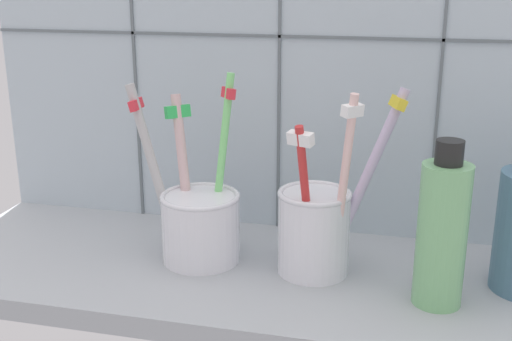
% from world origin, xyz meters
% --- Properties ---
extents(counter_slab, '(0.64, 0.22, 0.02)m').
position_xyz_m(counter_slab, '(0.00, 0.00, 0.01)').
color(counter_slab, '#9EA3A8').
rests_on(counter_slab, ground).
extents(tile_wall_back, '(0.64, 0.02, 0.45)m').
position_xyz_m(tile_wall_back, '(-0.00, 0.12, 0.23)').
color(tile_wall_back, '#B2C1CC').
rests_on(tile_wall_back, ground).
extents(toothbrush_cup_left, '(0.11, 0.08, 0.18)m').
position_xyz_m(toothbrush_cup_left, '(-0.06, 0.01, 0.06)').
color(toothbrush_cup_left, white).
rests_on(toothbrush_cup_left, counter_slab).
extents(toothbrush_cup_right, '(0.11, 0.07, 0.17)m').
position_xyz_m(toothbrush_cup_right, '(0.06, 0.01, 0.07)').
color(toothbrush_cup_right, white).
rests_on(toothbrush_cup_right, counter_slab).
extents(soap_bottle, '(0.04, 0.04, 0.14)m').
position_xyz_m(soap_bottle, '(0.17, -0.03, 0.08)').
color(soap_bottle, '#79BB7C').
rests_on(soap_bottle, counter_slab).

